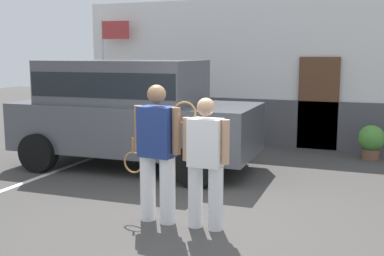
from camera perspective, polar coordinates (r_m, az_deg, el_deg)
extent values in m
plane|color=#423F3D|center=(6.37, 0.09, -11.20)|extent=(40.00, 40.00, 0.00)
cube|color=silver|center=(9.25, -16.41, -5.14)|extent=(0.12, 4.40, 0.01)
cube|color=white|center=(11.61, 10.56, 6.48)|extent=(10.10, 0.30, 3.46)
cube|color=#4C4C51|center=(11.53, 10.21, 0.58)|extent=(8.49, 0.10, 1.10)
cube|color=brown|center=(11.31, 14.72, 2.82)|extent=(0.90, 0.06, 2.10)
cube|color=#4C4F54|center=(9.27, -6.65, 0.22)|extent=(4.65, 2.02, 0.90)
cube|color=#4C4F54|center=(9.30, -8.13, 5.48)|extent=(2.94, 1.83, 0.80)
cube|color=black|center=(9.30, -8.13, 5.36)|extent=(2.89, 1.85, 0.44)
cylinder|color=black|center=(9.67, 4.19, -2.03)|extent=(0.73, 0.28, 0.72)
cylinder|color=black|center=(7.90, 0.47, -4.49)|extent=(0.73, 0.28, 0.72)
cylinder|color=black|center=(10.90, -11.70, -0.95)|extent=(0.73, 0.28, 0.72)
cylinder|color=black|center=(9.37, -17.76, -2.79)|extent=(0.73, 0.28, 0.72)
cylinder|color=white|center=(6.25, -2.91, -7.42)|extent=(0.20, 0.20, 0.87)
cylinder|color=white|center=(6.39, -5.25, -7.07)|extent=(0.20, 0.20, 0.87)
cube|color=navy|center=(6.15, -4.18, -0.44)|extent=(0.47, 0.32, 0.65)
sphere|color=#8C6647|center=(6.09, -4.23, 4.02)|extent=(0.24, 0.24, 0.24)
cylinder|color=#8C6647|center=(6.01, -1.90, -0.37)|extent=(0.11, 0.11, 0.59)
cylinder|color=#8C6647|center=(6.29, -6.36, -0.01)|extent=(0.11, 0.11, 0.59)
torus|color=olive|center=(6.49, -6.98, -4.08)|extent=(0.37, 0.06, 0.37)
cylinder|color=olive|center=(6.44, -7.02, -2.04)|extent=(0.03, 0.03, 0.20)
cylinder|color=white|center=(6.03, 2.82, -8.35)|extent=(0.19, 0.19, 0.80)
cylinder|color=white|center=(6.13, 0.40, -8.07)|extent=(0.19, 0.19, 0.80)
cube|color=white|center=(5.91, 1.63, -1.73)|extent=(0.42, 0.27, 0.60)
sphere|color=tan|center=(5.85, 1.65, 2.52)|extent=(0.22, 0.22, 0.22)
cylinder|color=tan|center=(5.82, 3.98, -1.66)|extent=(0.10, 0.10, 0.54)
cylinder|color=tan|center=(6.00, -0.64, -1.32)|extent=(0.10, 0.10, 0.54)
torus|color=olive|center=(6.02, -0.88, 1.81)|extent=(0.29, 0.10, 0.29)
cylinder|color=olive|center=(6.05, -0.88, -0.40)|extent=(0.03, 0.03, 0.20)
cylinder|color=brown|center=(10.68, 20.39, -2.91)|extent=(0.35, 0.35, 0.21)
sphere|color=#4C8C38|center=(10.62, 20.49, -1.14)|extent=(0.54, 0.54, 0.54)
cylinder|color=silver|center=(12.86, -10.46, 5.77)|extent=(0.05, 0.05, 3.04)
cube|color=#B23838|center=(12.65, -9.05, 11.40)|extent=(0.75, 0.07, 0.45)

